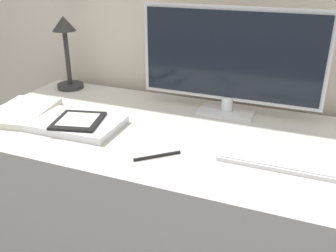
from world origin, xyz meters
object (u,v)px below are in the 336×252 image
keyboard (277,161)px  notebook (22,112)px  laptop (78,124)px  ereader (78,121)px  pen (157,156)px  desk_lamp (66,44)px  monitor (230,59)px

keyboard → notebook: size_ratio=1.09×
laptop → ereader: 0.02m
keyboard → ereader: size_ratio=1.70×
notebook → pen: bearing=-10.6°
keyboard → pen: 0.35m
keyboard → ereader: bearing=-178.9°
laptop → notebook: same height
pen → desk_lamp: bearing=144.4°
monitor → laptop: 0.59m
laptop → pen: 0.36m
pen → notebook: bearing=169.4°
ereader → pen: bearing=-14.5°
notebook → ereader: bearing=-5.7°
monitor → notebook: (-0.71, -0.30, -0.20)m
laptop → notebook: 0.26m
monitor → pen: monitor is taller
keyboard → laptop: laptop is taller
desk_lamp → notebook: desk_lamp is taller
ereader → pen: size_ratio=1.73×
notebook → keyboard: bearing=-0.8°
notebook → pen: notebook is taller
keyboard → pen: (-0.33, -0.10, -0.00)m
laptop → desk_lamp: desk_lamp is taller
laptop → desk_lamp: (-0.28, 0.35, 0.19)m
laptop → ereader: ereader is taller
laptop → ereader: size_ratio=1.53×
pen → laptop: bearing=164.5°
laptop → pen: (0.34, -0.10, -0.01)m
keyboard → desk_lamp: desk_lamp is taller
desk_lamp → notebook: 0.38m
ereader → notebook: bearing=174.3°
keyboard → notebook: 0.94m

